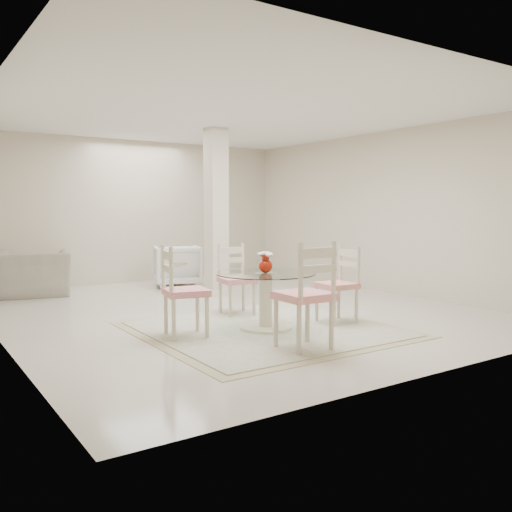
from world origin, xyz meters
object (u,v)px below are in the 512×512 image
column (216,212)px  armchair_white (177,266)px  red_vase (266,262)px  side_table (178,276)px  dining_chair_south (308,288)px  dining_chair_east (341,278)px  dining_table (266,301)px  recliner_taupe (35,273)px  dining_chair_north (235,274)px  dining_chair_west (179,285)px

column → armchair_white: column is taller
red_vase → armchair_white: 3.92m
armchair_white → side_table: size_ratio=1.76×
red_vase → side_table: (0.62, 3.64, -0.58)m
dining_chair_south → column: bearing=-103.3°
dining_chair_south → dining_chair_east: bearing=-143.0°
dining_table → dining_chair_east: 1.04m
dining_chair_south → recliner_taupe: dining_chair_south is taller
column → red_vase: 2.79m
dining_chair_east → dining_chair_south: 1.45m
column → dining_chair_east: bearing=-86.5°
dining_table → dining_chair_east: dining_chair_east is taller
dining_chair_north → armchair_white: size_ratio=1.26×
dining_chair_east → armchair_white: bearing=-172.0°
red_vase → armchair_white: size_ratio=0.30×
dining_chair_west → armchair_white: (1.70, 3.63, -0.21)m
column → red_vase: size_ratio=11.01×
dining_chair_north → dining_chair_west: bearing=-138.4°
dining_table → dining_chair_north: bearing=79.0°
dining_table → armchair_white: (0.70, 3.83, 0.03)m
side_table → dining_chair_west: bearing=-115.2°
dining_chair_north → dining_chair_south: dining_chair_south is taller
column → armchair_white: 1.57m
dining_chair_west → side_table: size_ratio=2.38×
dining_table → armchair_white: 3.89m
armchair_white → dining_chair_north: bearing=98.1°
dining_chair_west → dining_chair_south: size_ratio=0.92×
recliner_taupe → armchair_white: bearing=-173.7°
column → dining_chair_west: 3.12m
dining_chair_north → armchair_white: bearing=87.8°
dining_chair_east → side_table: 3.86m
dining_chair_north → dining_chair_west: (-1.20, -0.80, 0.04)m
dining_table → side_table: 3.69m
dining_table → dining_chair_north: 1.04m
dining_chair_north → recliner_taupe: (-1.88, 3.14, -0.18)m
dining_chair_north → dining_table: bearing=-93.1°
column → dining_chair_north: 1.91m
dining_chair_west → armchair_white: dining_chair_west is taller
column → red_vase: (-0.83, -2.61, -0.56)m
red_vase → dining_chair_south: dining_chair_south is taller
dining_chair_north → recliner_taupe: size_ratio=0.93×
column → recliner_taupe: 3.11m
red_vase → dining_chair_south: size_ratio=0.20×
dining_chair_north → column: bearing=76.4°
dining_table → dining_chair_north: size_ratio=1.12×
red_vase → side_table: size_ratio=0.52×
recliner_taupe → red_vase: bearing=125.8°
dining_chair_east → side_table: dining_chair_east is taller
dining_table → dining_chair_east: size_ratio=1.11×
dining_chair_east → armchair_white: (-0.30, 4.02, -0.18)m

